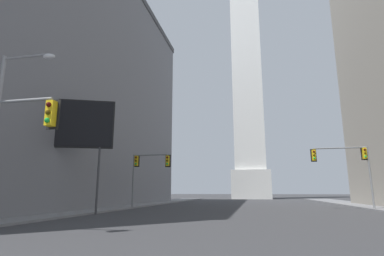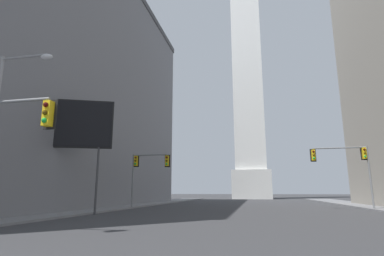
% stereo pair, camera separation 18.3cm
% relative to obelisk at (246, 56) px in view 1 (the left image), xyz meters
% --- Properties ---
extents(sidewalk_left, '(5.00, 88.67, 0.15)m').
position_rel_obelisk_xyz_m(sidewalk_left, '(-14.17, -47.29, -37.37)').
color(sidewalk_left, slate).
rests_on(sidewalk_left, ground_plane).
extents(building_left, '(26.58, 49.45, 30.47)m').
position_rel_obelisk_xyz_m(building_left, '(-27.58, -45.70, -22.21)').
color(building_left, slate).
rests_on(building_left, ground_plane).
extents(obelisk, '(9.23, 9.23, 78.21)m').
position_rel_obelisk_xyz_m(obelisk, '(0.00, 0.00, 0.00)').
color(obelisk, silver).
rests_on(obelisk, ground_plane).
extents(traffic_light_mid_left, '(4.32, 0.51, 5.74)m').
position_rel_obelisk_xyz_m(traffic_light_mid_left, '(-10.58, -45.12, -33.10)').
color(traffic_light_mid_left, slate).
rests_on(traffic_light_mid_left, ground_plane).
extents(traffic_light_mid_right, '(5.56, 0.50, 6.19)m').
position_rel_obelisk_xyz_m(traffic_light_mid_right, '(10.26, -43.33, -32.71)').
color(traffic_light_mid_right, slate).
rests_on(traffic_light_mid_right, ground_plane).
extents(street_lamp, '(3.06, 0.36, 8.66)m').
position_rel_obelisk_xyz_m(street_lamp, '(-11.09, -63.75, -32.16)').
color(street_lamp, gray).
rests_on(street_lamp, ground_plane).
extents(billboard_sign, '(5.83, 2.48, 9.15)m').
position_rel_obelisk_xyz_m(billboard_sign, '(-13.18, -54.75, -30.47)').
color(billboard_sign, '#3F3F42').
rests_on(billboard_sign, ground_plane).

